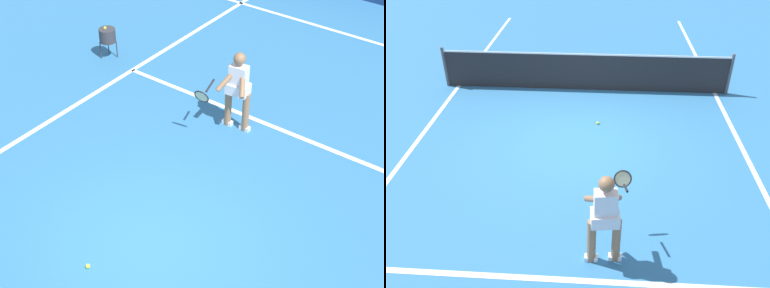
{
  "view_description": "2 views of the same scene",
  "coord_description": "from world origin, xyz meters",
  "views": [
    {
      "loc": [
        -3.98,
        4.23,
        6.34
      ],
      "look_at": [
        0.24,
        -1.44,
        0.91
      ],
      "focal_mm": 54.24,
      "sensor_mm": 36.0,
      "label": 1
    },
    {
      "loc": [
        0.51,
        -7.49,
        4.75
      ],
      "look_at": [
        0.1,
        -1.42,
        0.84
      ],
      "focal_mm": 37.74,
      "sensor_mm": 36.0,
      "label": 2
    }
  ],
  "objects": [
    {
      "name": "tennis_ball_near",
      "position": [
        0.41,
        0.78,
        0.03
      ],
      "size": [
        0.07,
        0.07,
        0.07
      ],
      "primitive_type": "sphere",
      "color": "#D1E533",
      "rests_on": "ground"
    },
    {
      "name": "baseline_marking",
      "position": [
        0.0,
        -8.04,
        0.0
      ],
      "size": [
        8.06,
        0.1,
        0.01
      ],
      "primitive_type": "cube",
      "color": "white",
      "rests_on": "ground"
    },
    {
      "name": "service_line_marking",
      "position": [
        0.0,
        -3.72,
        0.0
      ],
      "size": [
        7.06,
        0.1,
        0.01
      ],
      "primitive_type": "cube",
      "color": "white",
      "rests_on": "ground"
    },
    {
      "name": "tennis_player",
      "position": [
        0.61,
        -3.27,
        0.85
      ],
      "size": [
        0.74,
        0.99,
        1.55
      ],
      "color": "#8C6647",
      "rests_on": "ground"
    },
    {
      "name": "ground_plane",
      "position": [
        0.0,
        0.0,
        0.0
      ],
      "size": [
        27.4,
        27.4,
        0.0
      ],
      "primitive_type": "plane",
      "color": "teal"
    },
    {
      "name": "ball_hopper",
      "position": [
        4.31,
        -3.83,
        0.55
      ],
      "size": [
        0.36,
        0.36,
        0.74
      ],
      "color": "#333338",
      "rests_on": "ground"
    }
  ]
}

